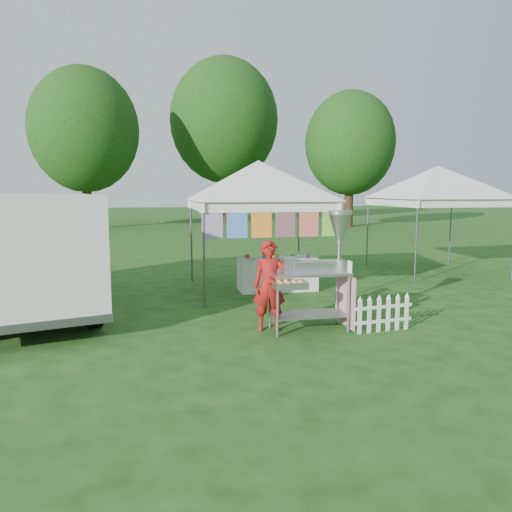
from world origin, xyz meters
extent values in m
plane|color=#1A3F12|center=(0.00, 0.00, 0.00)|extent=(120.00, 120.00, 0.00)
cylinder|color=#59595E|center=(-1.42, 2.08, 1.05)|extent=(0.04, 0.04, 2.10)
cylinder|color=#59595E|center=(1.42, 2.08, 1.05)|extent=(0.04, 0.04, 2.10)
cylinder|color=#59595E|center=(-1.42, 4.92, 1.05)|extent=(0.04, 0.04, 2.10)
cylinder|color=#59595E|center=(1.42, 4.92, 1.05)|extent=(0.04, 0.04, 2.10)
cube|color=white|center=(0.00, 2.08, 2.00)|extent=(3.00, 0.03, 0.22)
cube|color=white|center=(0.00, 4.92, 2.00)|extent=(3.00, 0.03, 0.22)
pyramid|color=white|center=(0.00, 3.50, 3.00)|extent=(4.24, 4.24, 0.90)
cylinder|color=#59595E|center=(0.00, 2.08, 2.08)|extent=(3.00, 0.03, 0.03)
cube|color=#32BDB6|center=(-1.25, 2.08, 1.73)|extent=(0.42, 0.01, 0.70)
cube|color=#1838C1|center=(-0.75, 2.08, 1.73)|extent=(0.42, 0.01, 0.70)
cube|color=#F0411A|center=(-0.25, 2.08, 1.73)|extent=(0.42, 0.01, 0.70)
cube|color=orange|center=(0.25, 2.08, 1.73)|extent=(0.42, 0.01, 0.70)
cube|color=#B91774|center=(0.75, 2.08, 1.73)|extent=(0.42, 0.01, 0.70)
cube|color=green|center=(1.25, 2.08, 1.73)|extent=(0.42, 0.01, 0.70)
cylinder|color=#59595E|center=(4.08, 3.58, 1.05)|extent=(0.04, 0.04, 2.10)
cylinder|color=#59595E|center=(4.08, 6.42, 1.05)|extent=(0.04, 0.04, 2.10)
cylinder|color=#59595E|center=(6.92, 6.42, 1.05)|extent=(0.04, 0.04, 2.10)
cube|color=white|center=(5.50, 3.58, 2.00)|extent=(3.00, 0.03, 0.22)
cube|color=white|center=(5.50, 6.42, 2.00)|extent=(3.00, 0.03, 0.22)
pyramid|color=white|center=(5.50, 5.00, 3.00)|extent=(4.24, 4.24, 0.90)
cylinder|color=#59595E|center=(5.50, 3.58, 2.08)|extent=(3.00, 0.03, 0.03)
cylinder|color=#341B13|center=(-6.00, 24.00, 1.98)|extent=(0.56, 0.56, 3.96)
ellipsoid|color=#275D19|center=(-6.00, 24.00, 5.85)|extent=(6.40, 6.40, 7.36)
cylinder|color=#341B13|center=(3.00, 28.00, 2.42)|extent=(0.56, 0.56, 4.84)
ellipsoid|color=#275D19|center=(3.00, 28.00, 7.15)|extent=(7.60, 7.60, 8.74)
cylinder|color=#341B13|center=(10.00, 22.00, 1.76)|extent=(0.56, 0.56, 3.52)
ellipsoid|color=#275D19|center=(10.00, 22.00, 5.20)|extent=(5.60, 5.60, 6.44)
cylinder|color=gray|center=(-0.51, -0.20, 0.49)|extent=(0.04, 0.04, 0.97)
cylinder|color=gray|center=(0.69, -0.22, 0.49)|extent=(0.04, 0.04, 0.97)
cylinder|color=gray|center=(-0.50, 0.35, 0.49)|extent=(0.04, 0.04, 0.97)
cylinder|color=gray|center=(0.70, 0.33, 0.49)|extent=(0.04, 0.04, 0.97)
cube|color=gray|center=(0.09, 0.06, 0.27)|extent=(1.24, 0.64, 0.02)
cube|color=#B7B7BC|center=(0.09, 0.06, 0.97)|extent=(1.31, 0.67, 0.04)
cube|color=#B7B7BC|center=(0.29, 0.11, 1.08)|extent=(0.92, 0.29, 0.16)
cube|color=gray|center=(-0.23, 0.12, 1.11)|extent=(0.22, 0.24, 0.24)
cylinder|color=gray|center=(0.64, 0.11, 1.46)|extent=(0.06, 0.06, 0.97)
cone|color=#B7B7BC|center=(0.64, 0.11, 1.73)|extent=(0.40, 0.40, 0.43)
cylinder|color=#B7B7BC|center=(0.64, 0.11, 1.97)|extent=(0.42, 0.42, 0.06)
cube|color=#B7B7BC|center=(-0.35, -0.34, 0.87)|extent=(0.53, 0.33, 0.11)
cube|color=#CE8B95|center=(0.75, 0.05, 0.49)|extent=(0.04, 0.81, 0.88)
cube|color=white|center=(0.68, -0.25, 1.10)|extent=(0.02, 0.15, 0.19)
imported|color=maroon|center=(-0.54, 0.20, 0.76)|extent=(0.62, 0.47, 1.52)
cube|color=white|center=(-4.81, 2.44, 1.32)|extent=(3.46, 5.76, 1.89)
cube|color=#59595E|center=(-4.81, 2.44, 0.38)|extent=(3.49, 5.82, 0.13)
cube|color=white|center=(-5.40, 4.68, 0.86)|extent=(2.17, 1.25, 0.97)
cube|color=black|center=(-3.92, 3.34, 1.67)|extent=(0.78, 2.87, 0.59)
cube|color=black|center=(-5.50, 5.06, 1.67)|extent=(1.78, 0.50, 0.59)
cylinder|color=black|center=(-3.45, 1.02, 0.37)|extent=(0.42, 0.77, 0.73)
cylinder|color=black|center=(-4.33, 4.35, 0.37)|extent=(0.42, 0.77, 0.73)
cube|color=white|center=(0.84, -0.34, 0.28)|extent=(0.07, 0.03, 0.56)
cube|color=white|center=(1.02, -0.32, 0.28)|extent=(0.07, 0.03, 0.56)
cube|color=white|center=(1.20, -0.30, 0.28)|extent=(0.07, 0.03, 0.56)
cube|color=white|center=(1.37, -0.28, 0.28)|extent=(0.07, 0.03, 0.56)
cube|color=white|center=(1.55, -0.26, 0.28)|extent=(0.07, 0.03, 0.56)
cube|color=white|center=(1.73, -0.24, 0.28)|extent=(0.07, 0.03, 0.56)
cube|color=white|center=(1.28, -0.29, 0.18)|extent=(1.08, 0.15, 0.05)
cube|color=white|center=(1.28, -0.29, 0.42)|extent=(1.08, 0.15, 0.05)
cube|color=white|center=(0.44, 3.41, 0.38)|extent=(1.80, 0.70, 0.77)
camera|label=1|loc=(-2.50, -7.71, 2.35)|focal=35.00mm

